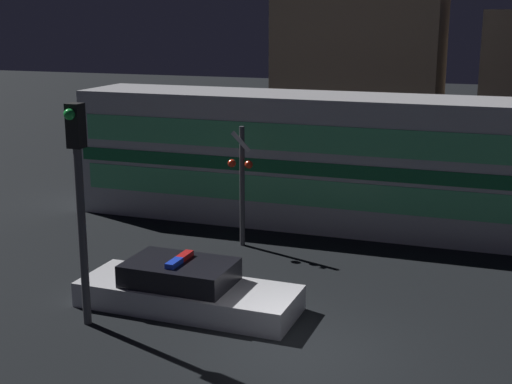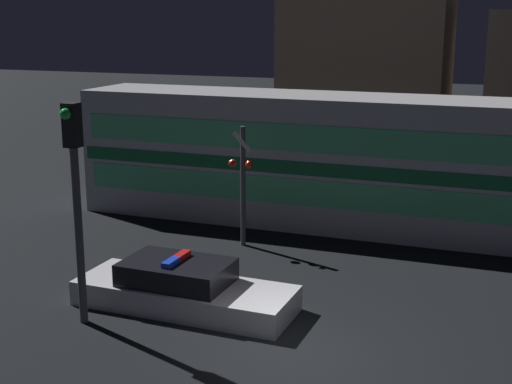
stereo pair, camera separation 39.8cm
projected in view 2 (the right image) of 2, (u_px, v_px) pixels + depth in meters
name	position (u px, v px, depth m)	size (l,w,h in m)	color
ground_plane	(297.00, 354.00, 13.84)	(120.00, 120.00, 0.00)	black
train	(307.00, 159.00, 22.36)	(14.56, 2.83, 4.05)	silver
police_car	(183.00, 289.00, 16.00)	(5.00, 1.87, 1.19)	silver
crossing_signal_far	(242.00, 180.00, 19.99)	(0.73, 0.33, 3.44)	#4C4C51
traffic_light_corner	(76.00, 188.00, 14.60)	(0.30, 0.46, 4.71)	#4C4C51
building_left	(366.00, 74.00, 28.88)	(6.43, 4.32, 8.26)	brown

